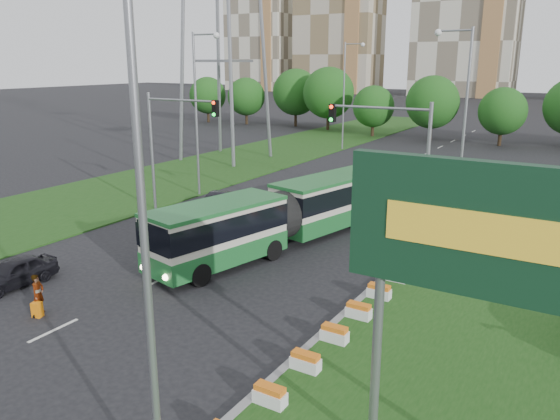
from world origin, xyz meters
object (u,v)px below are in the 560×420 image
Objects in this scene: articulated_bus at (285,213)px; pedestrian at (38,294)px; traffic_mast_median at (398,152)px; billboard at (482,246)px; traffic_mast_left at (169,135)px; car_left_near at (14,272)px; car_left_far at (218,203)px; shopping_trolley at (37,310)px.

pedestrian is (-4.05, -12.82, -0.91)m from articulated_bus.
traffic_mast_median reaches higher than articulated_bus.
traffic_mast_left is (-22.63, 15.00, -0.81)m from billboard.
traffic_mast_median is at bearing 49.27° from car_left_near.
car_left_near is 3.63m from pedestrian.
billboard reaches higher than car_left_far.
traffic_mast_median and traffic_mast_left have the same top height.
car_left_far is 16.48m from pedestrian.
traffic_mast_left is 2.06× the size of car_left_near.
articulated_bus is 27.84× the size of shopping_trolley.
traffic_mast_median is at bearing -51.29° from pedestrian.
traffic_mast_left is 16.48m from shopping_trolley.
shopping_trolley is (3.42, -16.43, -0.36)m from car_left_far.
shopping_trolley is (-9.33, -15.57, -5.04)m from traffic_mast_median.
articulated_bus is at bearing 57.40° from shopping_trolley.
car_left_far is (2.41, 1.87, -4.68)m from traffic_mast_left.
car_left_far is at bearing 37.69° from traffic_mast_left.
car_left_near is at bearing -80.49° from traffic_mast_left.
billboard is 26.90m from car_left_far.
articulated_bus reaches higher than shopping_trolley.
car_left_near is 3.94m from shopping_trolley.
traffic_mast_left reaches higher than shopping_trolley.
pedestrian reaches higher than car_left_near.
billboard is 27.16m from traffic_mast_left.
pedestrian is (-17.01, 0.71, -5.32)m from billboard.
shopping_trolley is at bearing -20.11° from car_left_near.
billboard is at bearing -46.89° from car_left_far.
shopping_trolley is at bearing 178.51° from billboard.
car_left_far is at bearing 168.04° from articulated_bus.
billboard is at bearing -111.71° from pedestrian.
billboard is 19.25m from articulated_bus.
car_left_far is at bearing 140.15° from billboard.
shopping_trolley is at bearing -120.92° from traffic_mast_median.
traffic_mast_left is at bearing -175.89° from articulated_bus.
articulated_bus is (9.66, -1.47, -3.60)m from traffic_mast_left.
traffic_mast_median is 7.02m from articulated_bus.
pedestrian is (5.61, -14.30, -4.51)m from traffic_mast_left.
traffic_mast_median is 15.19m from traffic_mast_left.
car_left_near is at bearing -132.59° from traffic_mast_median.
car_left_near is (-7.47, -11.63, -1.09)m from articulated_bus.
traffic_mast_median is at bearing 3.77° from traffic_mast_left.
car_left_far is (-20.21, 16.87, -5.49)m from billboard.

